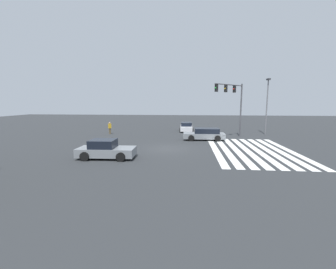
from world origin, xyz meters
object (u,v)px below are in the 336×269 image
Objects in this scene: car_2 at (106,150)px; street_light_pole_b at (267,101)px; car_1 at (186,127)px; car_0 at (205,134)px; pedestrian at (110,127)px; traffic_signal_mast at (233,98)px.

car_2 is 0.60× the size of street_light_pole_b.
car_2 is at bearing 131.00° from street_light_pole_b.
street_light_pole_b is at bearing -102.37° from car_1.
car_0 is at bearing 122.19° from street_light_pole_b.
traffic_signal_mast is at bearing 39.29° from pedestrian.
traffic_signal_mast is 3.99× the size of pedestrian.
pedestrian is 21.76m from street_light_pole_b.
street_light_pole_b is (14.84, -17.07, 3.87)m from car_2.
street_light_pole_b is at bearing 39.06° from car_2.
car_1 is at bearing 66.24° from pedestrian.
car_0 is at bearing 46.17° from car_2.
car_2 reaches higher than car_1.
traffic_signal_mast is 9.12m from car_1.
car_1 is 11.27m from pedestrian.
traffic_signal_mast is 1.48× the size of car_2.
car_2 is at bearing -26.34° from pedestrian.
street_light_pole_b is (-2.26, -10.86, 3.89)m from car_1.
traffic_signal_mast is at bearing -135.97° from car_1.
car_0 is 0.63× the size of street_light_pole_b.
street_light_pole_b is (1.74, -21.39, 3.61)m from pedestrian.
car_1 is 2.50× the size of pedestrian.
car_0 is at bearing 29.22° from pedestrian.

